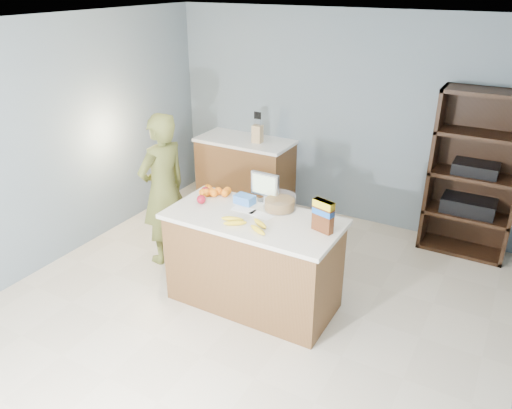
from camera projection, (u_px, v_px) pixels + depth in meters
The scene contains 15 objects.
floor at pixel (237, 319), 4.51m from camera, with size 4.50×5.00×0.02m, color beige.
walls at pixel (234, 144), 3.81m from camera, with size 4.52×5.02×2.51m.
counter_peninsula at pixel (253, 264), 4.57m from camera, with size 1.56×0.76×0.90m.
back_cabinet at pixel (245, 172), 6.59m from camera, with size 1.24×0.62×0.90m.
shelving_unit at pixel (474, 177), 5.31m from camera, with size 0.90×0.40×1.80m.
person at pixel (163, 190), 5.15m from camera, with size 0.59×0.39×1.61m, color brown.
knife_block at pixel (257, 133), 6.24m from camera, with size 0.12×0.10×0.31m.
envelopes at pixel (252, 212), 4.45m from camera, with size 0.42×0.16×0.00m.
bananas at pixel (246, 224), 4.20m from camera, with size 0.49×0.25×0.04m.
apples at pixel (203, 195), 4.69m from camera, with size 0.16×0.26×0.08m.
oranges at pixel (214, 191), 4.78m from camera, with size 0.28×0.23×0.08m.
blue_carton at pixel (245, 199), 4.61m from camera, with size 0.18×0.12×0.08m, color blue.
salad_bowl at pixel (279, 203), 4.50m from camera, with size 0.30×0.30×0.13m.
tv at pixel (265, 186), 4.60m from camera, with size 0.28×0.12×0.28m.
cereal_box at pixel (323, 214), 4.06m from camera, with size 0.20×0.12×0.28m.
Camera 1 is at (1.94, -3.10, 2.84)m, focal length 35.00 mm.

